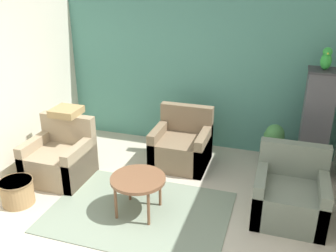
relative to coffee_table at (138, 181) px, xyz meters
name	(u,v)px	position (x,y,z in m)	size (l,w,h in m)	color
wall_back_accent	(197,67)	(0.18, 2.17, 0.88)	(4.54, 0.06, 2.64)	#4C897A
wall_left	(15,81)	(-2.07, 0.62, 0.88)	(0.06, 3.03, 2.64)	beige
area_rug	(139,212)	(0.00, 0.00, -0.43)	(2.18, 1.53, 0.01)	gray
coffee_table	(138,181)	(0.00, 0.00, 0.00)	(0.66, 0.66, 0.49)	brown
armchair_left	(60,159)	(-1.37, 0.45, -0.16)	(0.81, 0.77, 0.86)	#9E896B
armchair_right	(290,196)	(1.74, 0.46, -0.16)	(0.81, 0.77, 0.86)	slate
armchair_middle	(182,146)	(0.15, 1.37, -0.16)	(0.81, 0.77, 0.86)	#7A664C
birdcage	(315,126)	(2.00, 1.65, 0.31)	(0.50, 0.50, 1.55)	#353539
parrot	(326,59)	(2.00, 1.66, 1.25)	(0.14, 0.25, 0.30)	green
potted_plant	(273,143)	(1.48, 1.64, -0.03)	(0.30, 0.27, 0.70)	#66605B
wicker_basket	(17,191)	(-1.53, -0.29, -0.27)	(0.42, 0.42, 0.33)	#A37F51
throw_pillow	(66,111)	(-1.37, 0.73, 0.47)	(0.38, 0.38, 0.10)	tan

